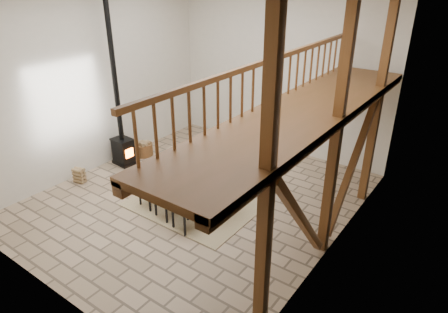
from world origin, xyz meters
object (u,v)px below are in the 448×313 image
Objects in this scene: wood_stove at (121,128)px; log_stack at (79,175)px; dining_table at (193,188)px; log_basket at (143,149)px.

wood_stove reaches higher than log_stack.
dining_table is 5.82× the size of log_stack.
wood_stove reaches higher than dining_table.
log_stack is (-0.09, -1.50, -0.93)m from wood_stove.
wood_stove is 1.76m from log_stack.
log_basket reaches higher than log_stack.
dining_table is 4.25× the size of log_basket.
log_basket is at bearing 87.00° from log_stack.
log_basket is at bearing 167.69° from dining_table.
wood_stove is 11.84× the size of log_stack.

